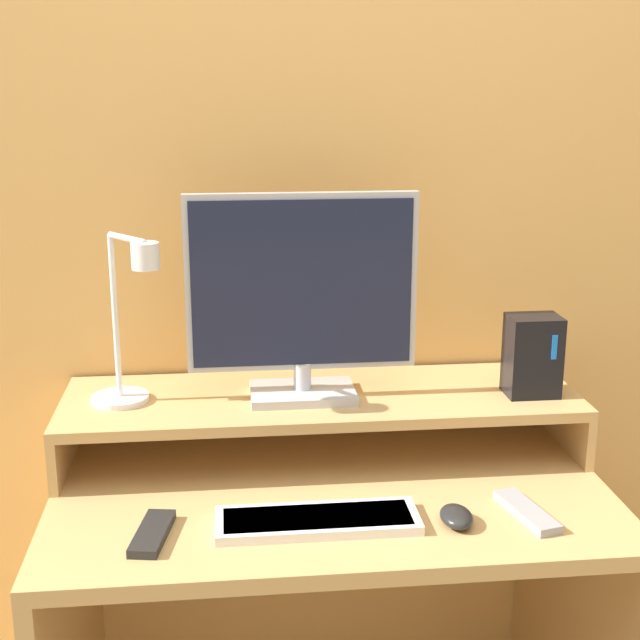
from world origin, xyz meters
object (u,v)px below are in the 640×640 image
(desk_lamp, at_px, (129,330))
(mouse, at_px, (456,517))
(remote_control, at_px, (152,533))
(remote_secondary, at_px, (527,512))
(router_dock, at_px, (532,355))
(keyboard, at_px, (318,520))
(monitor, at_px, (302,295))

(desk_lamp, relative_size, mouse, 4.15)
(mouse, distance_m, remote_control, 0.53)
(remote_control, relative_size, remote_secondary, 0.92)
(mouse, height_order, remote_control, mouse)
(router_dock, distance_m, mouse, 0.43)
(keyboard, relative_size, mouse, 4.27)
(mouse, bearing_deg, desk_lamp, 152.15)
(monitor, relative_size, router_dock, 2.76)
(keyboard, height_order, remote_control, keyboard)
(remote_control, bearing_deg, remote_secondary, 0.69)
(router_dock, xyz_separation_m, mouse, (-0.23, -0.30, -0.20))
(monitor, distance_m, remote_control, 0.55)
(remote_control, bearing_deg, monitor, 48.18)
(router_dock, relative_size, remote_control, 1.09)
(remote_secondary, bearing_deg, mouse, -172.50)
(mouse, xyz_separation_m, remote_control, (-0.53, 0.01, -0.01))
(monitor, xyz_separation_m, desk_lamp, (-0.34, -0.02, -0.05))
(remote_secondary, bearing_deg, router_dock, 71.31)
(desk_lamp, height_order, mouse, desk_lamp)
(desk_lamp, height_order, router_dock, desk_lamp)
(desk_lamp, relative_size, router_dock, 2.08)
(monitor, relative_size, mouse, 5.51)
(desk_lamp, bearing_deg, keyboard, -40.14)
(monitor, xyz_separation_m, remote_control, (-0.29, -0.32, -0.34))
(keyboard, bearing_deg, remote_secondary, -0.67)
(keyboard, height_order, remote_secondary, keyboard)
(remote_control, bearing_deg, keyboard, 2.48)
(remote_secondary, bearing_deg, keyboard, 179.33)
(desk_lamp, distance_m, router_dock, 0.82)
(mouse, xyz_separation_m, remote_secondary, (0.14, 0.02, -0.01))
(remote_control, xyz_separation_m, remote_secondary, (0.67, 0.01, 0.00))
(desk_lamp, bearing_deg, mouse, -27.85)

